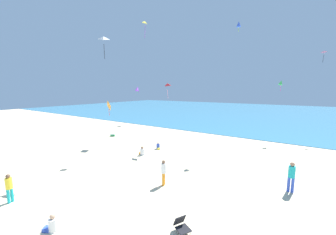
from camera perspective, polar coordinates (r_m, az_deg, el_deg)
name	(u,v)px	position (r m, az deg, el deg)	size (l,w,h in m)	color
ground_plane	(177,153)	(17.82, 2.57, -10.29)	(120.00, 120.00, 0.00)	beige
ocean_water	(256,112)	(54.38, 24.30, 1.47)	(120.00, 60.00, 0.05)	teal
beach_chair_far_left	(182,225)	(8.86, 3.97, -28.83)	(0.80, 0.73, 0.62)	black
cooler_box	(113,135)	(24.81, -15.83, -4.95)	(0.65, 0.61, 0.29)	#339956
person_0	(291,175)	(13.03, 32.38, -13.99)	(0.36, 0.36, 1.72)	blue
person_1	(164,171)	(11.90, -1.30, -15.30)	(0.39, 0.39, 1.54)	orange
person_2	(158,146)	(18.91, -2.90, -8.43)	(0.58, 0.55, 0.66)	blue
person_3	(9,186)	(12.98, -39.22, -15.31)	(0.35, 0.35, 1.49)	#19ADB2
person_5	(142,152)	(17.36, -7.57, -9.86)	(0.69, 0.56, 0.77)	white
person_6	(52,225)	(10.03, -30.73, -25.31)	(0.66, 0.57, 0.73)	white
kite_pink	(324,52)	(28.99, 38.68, 14.78)	(0.58, 0.52, 1.36)	pink
kite_white	(104,38)	(15.23, -18.30, 21.15)	(0.76, 0.75, 1.56)	white
kite_green	(281,83)	(24.58, 30.10, 8.82)	(0.65, 0.67, 1.20)	green
kite_red	(167,85)	(18.15, -0.19, 9.59)	(0.72, 0.61, 1.43)	red
kite_yellow	(145,22)	(19.92, -6.76, 25.88)	(0.40, 0.50, 1.53)	yellow
kite_orange	(109,106)	(20.30, -16.88, 3.27)	(0.94, 0.40, 1.49)	orange
kite_purple	(137,89)	(32.83, -8.93, 8.32)	(0.80, 0.98, 1.21)	purple
kite_blue	(239,24)	(20.53, 19.96, 24.27)	(0.55, 0.55, 0.90)	blue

